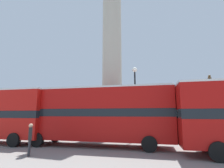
{
  "coord_description": "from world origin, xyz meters",
  "views": [
    {
      "loc": [
        5.87,
        -18.23,
        2.37
      ],
      "look_at": [
        0.0,
        0.0,
        5.64
      ],
      "focal_mm": 28.0,
      "sensor_mm": 36.0,
      "label": 1
    }
  ],
  "objects_px": {
    "street_lamp": "(135,96)",
    "pedestrian_near_lamp": "(30,137)",
    "bus_a": "(95,113)",
    "equestrian_statue": "(214,118)",
    "monument_column": "(112,52)"
  },
  "relations": [
    {
      "from": "bus_a",
      "to": "street_lamp",
      "type": "relative_size",
      "value": 1.72
    },
    {
      "from": "bus_a",
      "to": "equestrian_statue",
      "type": "bearing_deg",
      "value": 33.98
    },
    {
      "from": "monument_column",
      "to": "equestrian_statue",
      "type": "xyz_separation_m",
      "value": [
        10.16,
        2.11,
        -7.45
      ]
    },
    {
      "from": "street_lamp",
      "to": "pedestrian_near_lamp",
      "type": "distance_m",
      "value": 9.5
    },
    {
      "from": "bus_a",
      "to": "pedestrian_near_lamp",
      "type": "height_order",
      "value": "bus_a"
    },
    {
      "from": "monument_column",
      "to": "pedestrian_near_lamp",
      "type": "distance_m",
      "value": 12.93
    },
    {
      "from": "bus_a",
      "to": "equestrian_statue",
      "type": "relative_size",
      "value": 1.81
    },
    {
      "from": "equestrian_statue",
      "to": "street_lamp",
      "type": "bearing_deg",
      "value": -157.48
    },
    {
      "from": "equestrian_statue",
      "to": "street_lamp",
      "type": "xyz_separation_m",
      "value": [
        -7.2,
        -4.21,
        2.12
      ]
    },
    {
      "from": "equestrian_statue",
      "to": "bus_a",
      "type": "bearing_deg",
      "value": -148.81
    },
    {
      "from": "monument_column",
      "to": "equestrian_statue",
      "type": "height_order",
      "value": "monument_column"
    },
    {
      "from": "monument_column",
      "to": "bus_a",
      "type": "xyz_separation_m",
      "value": [
        0.5,
        -5.72,
        -6.95
      ]
    },
    {
      "from": "monument_column",
      "to": "bus_a",
      "type": "relative_size",
      "value": 1.92
    },
    {
      "from": "equestrian_statue",
      "to": "pedestrian_near_lamp",
      "type": "relative_size",
      "value": 3.56
    },
    {
      "from": "bus_a",
      "to": "equestrian_statue",
      "type": "xyz_separation_m",
      "value": [
        9.67,
        7.83,
        -0.49
      ]
    }
  ]
}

